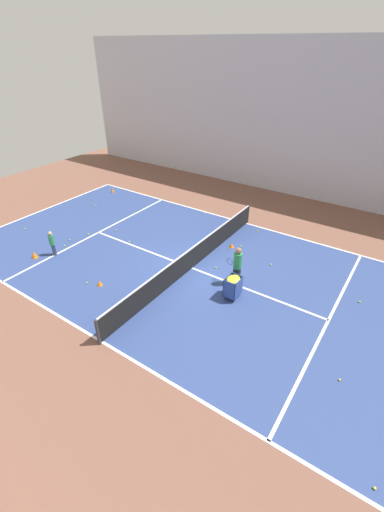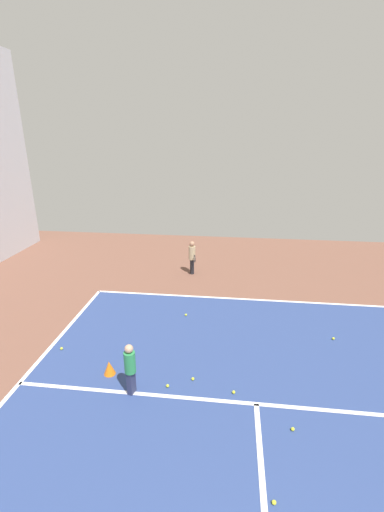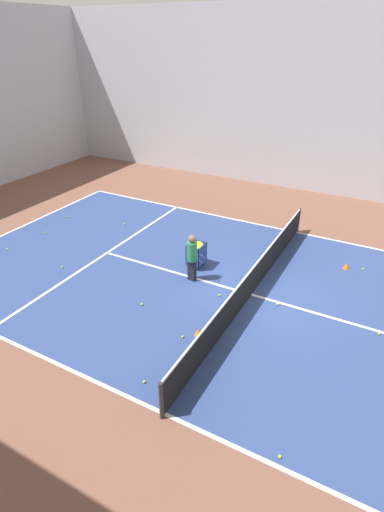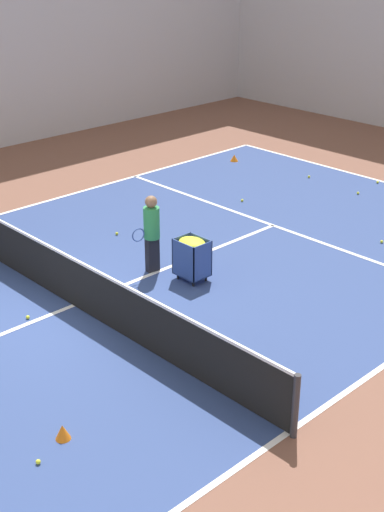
# 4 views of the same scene
# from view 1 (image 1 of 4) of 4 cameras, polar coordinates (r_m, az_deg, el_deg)

# --- Properties ---
(ground_plane) EXTENTS (35.49, 35.49, 0.00)m
(ground_plane) POSITION_cam_1_polar(r_m,az_deg,el_deg) (14.65, -0.00, -2.03)
(ground_plane) COLOR brown
(court_playing_area) EXTENTS (10.31, 20.93, 0.00)m
(court_playing_area) POSITION_cam_1_polar(r_m,az_deg,el_deg) (14.65, -0.00, -2.03)
(court_playing_area) COLOR navy
(court_playing_area) RESTS_ON ground
(line_baseline_near) EXTENTS (10.31, 0.10, 0.00)m
(line_baseline_near) POSITION_cam_1_polar(r_m,az_deg,el_deg) (21.62, -23.77, 6.94)
(line_baseline_near) COLOR white
(line_baseline_near) RESTS_ON ground
(line_sideline_left) EXTENTS (0.10, 20.93, 0.00)m
(line_sideline_left) POSITION_cam_1_polar(r_m,az_deg,el_deg) (18.57, 9.04, 5.39)
(line_sideline_left) COLOR white
(line_sideline_left) RESTS_ON ground
(line_sideline_right) EXTENTS (0.10, 20.93, 0.00)m
(line_sideline_right) POSITION_cam_1_polar(r_m,az_deg,el_deg) (11.74, -14.75, -13.67)
(line_sideline_right) COLOR white
(line_sideline_right) RESTS_ON ground
(line_service_near) EXTENTS (10.31, 0.10, 0.00)m
(line_service_near) POSITION_cam_1_polar(r_m,az_deg,el_deg) (18.07, -15.30, 3.82)
(line_service_near) COLOR white
(line_service_near) RESTS_ON ground
(line_service_far) EXTENTS (10.31, 0.10, 0.00)m
(line_service_far) POSITION_cam_1_polar(r_m,az_deg,el_deg) (13.00, 21.80, -9.90)
(line_service_far) COLOR white
(line_service_far) RESTS_ON ground
(line_centre_service) EXTENTS (0.10, 11.51, 0.00)m
(line_centre_service) POSITION_cam_1_polar(r_m,az_deg,el_deg) (14.65, -0.00, -2.02)
(line_centre_service) COLOR white
(line_centre_service) RESTS_ON ground
(hall_enclosure_left) EXTENTS (0.15, 31.79, 8.61)m
(hall_enclosure_left) POSITION_cam_1_polar(r_m,az_deg,el_deg) (21.99, 16.70, 20.59)
(hall_enclosure_left) COLOR silver
(hall_enclosure_left) RESTS_ON ground
(tennis_net) EXTENTS (10.61, 0.10, 1.02)m
(tennis_net) POSITION_cam_1_polar(r_m,az_deg,el_deg) (14.36, -0.00, -0.28)
(tennis_net) COLOR #2D2D33
(tennis_net) RESTS_ON ground
(coach_at_net) EXTENTS (0.38, 0.68, 1.64)m
(coach_at_net) POSITION_cam_1_polar(r_m,az_deg,el_deg) (13.36, 7.58, -1.23)
(coach_at_net) COLOR black
(coach_at_net) RESTS_ON ground
(child_midcourt) EXTENTS (0.29, 0.29, 1.18)m
(child_midcourt) POSITION_cam_1_polar(r_m,az_deg,el_deg) (16.46, -22.31, 2.22)
(child_midcourt) COLOR #2D3351
(child_midcourt) RESTS_ON ground
(ball_cart) EXTENTS (0.63, 0.51, 0.90)m
(ball_cart) POSITION_cam_1_polar(r_m,az_deg,el_deg) (12.79, 6.87, -4.57)
(ball_cart) COLOR #2D478C
(ball_cart) RESTS_ON ground
(training_cone_0) EXTENTS (0.22, 0.22, 0.23)m
(training_cone_0) POSITION_cam_1_polar(r_m,az_deg,el_deg) (14.07, -15.17, -4.37)
(training_cone_0) COLOR orange
(training_cone_0) RESTS_ON ground
(training_cone_1) EXTENTS (0.27, 0.27, 0.33)m
(training_cone_1) POSITION_cam_1_polar(r_m,az_deg,el_deg) (16.82, -24.81, 0.23)
(training_cone_1) COLOR orange
(training_cone_1) RESTS_ON ground
(training_cone_2) EXTENTS (0.25, 0.25, 0.21)m
(training_cone_2) POSITION_cam_1_polar(r_m,az_deg,el_deg) (16.19, 6.61, 1.78)
(training_cone_2) COLOR orange
(training_cone_2) RESTS_ON ground
(training_cone_4) EXTENTS (0.22, 0.22, 0.31)m
(training_cone_4) POSITION_cam_1_polar(r_m,az_deg,el_deg) (22.97, -13.14, 10.68)
(training_cone_4) COLOR orange
(training_cone_4) RESTS_ON ground
(tennis_ball_0) EXTENTS (0.07, 0.07, 0.07)m
(tennis_ball_0) POSITION_cam_1_polar(r_m,az_deg,el_deg) (16.82, -10.39, 2.39)
(tennis_ball_0) COLOR yellow
(tennis_ball_0) RESTS_ON ground
(tennis_ball_1) EXTENTS (0.07, 0.07, 0.07)m
(tennis_ball_1) POSITION_cam_1_polar(r_m,az_deg,el_deg) (11.20, 23.38, -18.40)
(tennis_ball_1) COLOR yellow
(tennis_ball_1) RESTS_ON ground
(tennis_ball_2) EXTENTS (0.07, 0.07, 0.07)m
(tennis_ball_2) POSITION_cam_1_polar(r_m,az_deg,el_deg) (19.70, -26.06, 4.09)
(tennis_ball_2) COLOR yellow
(tennis_ball_2) RESTS_ON ground
(tennis_ball_4) EXTENTS (0.07, 0.07, 0.07)m
(tennis_ball_4) POSITION_cam_1_polar(r_m,az_deg,el_deg) (17.98, -16.92, 3.52)
(tennis_ball_4) COLOR yellow
(tennis_ball_4) RESTS_ON ground
(tennis_ball_5) EXTENTS (0.07, 0.07, 0.07)m
(tennis_ball_5) POSITION_cam_1_polar(r_m,az_deg,el_deg) (16.34, 8.14, 1.68)
(tennis_ball_5) COLOR yellow
(tennis_ball_5) RESTS_ON ground
(tennis_ball_6) EXTENTS (0.07, 0.07, 0.07)m
(tennis_ball_6) POSITION_cam_1_polar(r_m,az_deg,el_deg) (15.18, -2.45, -0.58)
(tennis_ball_6) COLOR yellow
(tennis_ball_6) RESTS_ON ground
(tennis_ball_7) EXTENTS (0.07, 0.07, 0.07)m
(tennis_ball_7) POSITION_cam_1_polar(r_m,az_deg,el_deg) (17.81, 10.85, 4.12)
(tennis_ball_7) COLOR yellow
(tennis_ball_7) RESTS_ON ground
(tennis_ball_9) EXTENTS (0.07, 0.07, 0.07)m
(tennis_ball_9) POSITION_cam_1_polar(r_m,az_deg,el_deg) (24.13, -13.37, 11.37)
(tennis_ball_9) COLOR yellow
(tennis_ball_9) RESTS_ON ground
(tennis_ball_13) EXTENTS (0.07, 0.07, 0.07)m
(tennis_ball_13) POSITION_cam_1_polar(r_m,az_deg,el_deg) (18.02, -12.59, 4.24)
(tennis_ball_13) COLOR yellow
(tennis_ball_13) RESTS_ON ground
(tennis_ball_15) EXTENTS (0.07, 0.07, 0.07)m
(tennis_ball_15) POSITION_cam_1_polar(r_m,az_deg,el_deg) (17.74, -19.75, 2.58)
(tennis_ball_15) COLOR yellow
(tennis_ball_15) RESTS_ON ground
(tennis_ball_16) EXTENTS (0.07, 0.07, 0.07)m
(tennis_ball_16) POSITION_cam_1_polar(r_m,az_deg,el_deg) (19.46, 2.17, 7.18)
(tennis_ball_16) COLOR yellow
(tennis_ball_16) RESTS_ON ground
(tennis_ball_17) EXTENTS (0.07, 0.07, 0.07)m
(tennis_ball_17) POSITION_cam_1_polar(r_m,az_deg,el_deg) (9.76, 28.16, -30.95)
(tennis_ball_17) COLOR yellow
(tennis_ball_17) RESTS_ON ground
(tennis_ball_18) EXTENTS (0.07, 0.07, 0.07)m
(tennis_ball_18) POSITION_cam_1_polar(r_m,az_deg,el_deg) (17.28, -20.48, 1.61)
(tennis_ball_18) COLOR yellow
(tennis_ball_18) RESTS_ON ground
(tennis_ball_19) EXTENTS (0.07, 0.07, 0.07)m
(tennis_ball_19) POSITION_cam_1_polar(r_m,az_deg,el_deg) (14.24, 26.14, -6.85)
(tennis_ball_19) COLOR yellow
(tennis_ball_19) RESTS_ON ground
(tennis_ball_20) EXTENTS (0.07, 0.07, 0.07)m
(tennis_ball_20) POSITION_cam_1_polar(r_m,az_deg,el_deg) (15.22, 13.02, -1.38)
(tennis_ball_20) COLOR yellow
(tennis_ball_20) RESTS_ON ground
(tennis_ball_21) EXTENTS (0.07, 0.07, 0.07)m
(tennis_ball_21) POSITION_cam_1_polar(r_m,az_deg,el_deg) (14.37, -17.14, -4.27)
(tennis_ball_21) COLOR yellow
(tennis_ball_21) RESTS_ON ground
(tennis_ball_22) EXTENTS (0.07, 0.07, 0.07)m
(tennis_ball_22) POSITION_cam_1_polar(r_m,az_deg,el_deg) (21.13, -15.75, 8.05)
(tennis_ball_22) COLOR yellow
(tennis_ball_22) RESTS_ON ground
(tennis_ball_23) EXTENTS (0.07, 0.07, 0.07)m
(tennis_ball_23) POSITION_cam_1_polar(r_m,az_deg,el_deg) (14.66, 3.96, -1.94)
(tennis_ball_23) COLOR yellow
(tennis_ball_23) RESTS_ON ground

